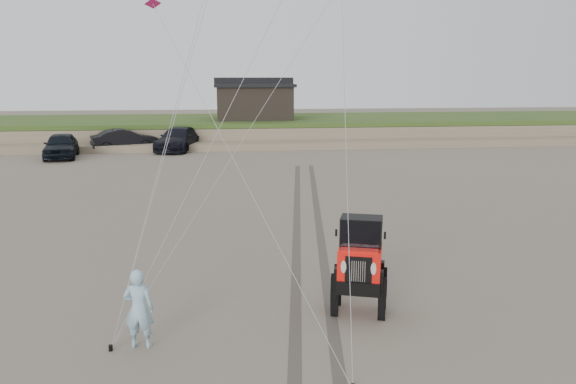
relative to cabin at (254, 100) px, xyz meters
name	(u,v)px	position (x,y,z in m)	size (l,w,h in m)	color
ground	(269,362)	(-2.00, -37.00, -3.24)	(160.00, 160.00, 0.00)	#6B6054
dune_ridge	(230,129)	(-2.00, 0.50, -2.42)	(160.00, 14.25, 1.73)	#7A6B54
cabin	(254,100)	(0.00, 0.00, 0.00)	(6.40, 5.40, 3.35)	black
truck_a	(61,145)	(-13.05, -8.99, -2.43)	(1.91, 4.74, 1.61)	black
truck_b	(125,140)	(-9.52, -5.78, -2.47)	(1.62, 4.64, 1.53)	black
truck_c	(178,139)	(-5.76, -6.14, -2.43)	(2.26, 5.56, 1.61)	black
jeep	(360,276)	(0.19, -35.05, -2.36)	(2.02, 4.69, 1.75)	#FF170F
man	(139,309)	(-4.46, -36.12, -2.43)	(0.59, 0.38, 1.61)	#8ABFD6
stake_main	(111,348)	(-5.02, -36.21, -3.18)	(0.08, 0.08, 0.12)	black
tire_tracks	(309,237)	(0.00, -29.00, -3.23)	(5.22, 29.74, 0.01)	#4C443D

